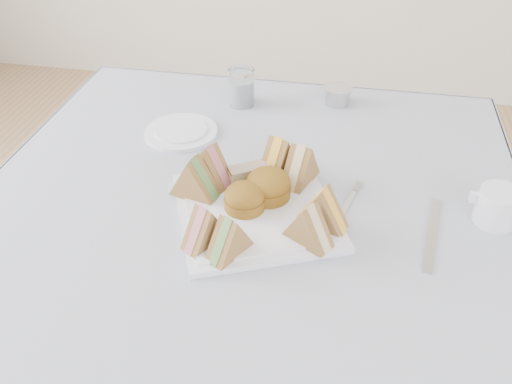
% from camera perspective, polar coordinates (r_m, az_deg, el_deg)
% --- Properties ---
extents(table, '(0.90, 0.90, 0.74)m').
position_cam_1_polar(table, '(1.27, -0.74, -14.42)').
color(table, brown).
rests_on(table, floor).
extents(tablecloth, '(1.02, 1.02, 0.01)m').
position_cam_1_polar(tablecloth, '(1.00, -0.90, -1.03)').
color(tablecloth, '#9CA6C3').
rests_on(tablecloth, table).
extents(serving_plate, '(0.36, 0.36, 0.01)m').
position_cam_1_polar(serving_plate, '(0.97, 0.00, -2.08)').
color(serving_plate, white).
rests_on(serving_plate, tablecloth).
extents(sandwich_fl_a, '(0.07, 0.09, 0.07)m').
position_cam_1_polar(sandwich_fl_a, '(0.88, -5.44, -3.44)').
color(sandwich_fl_a, olive).
rests_on(sandwich_fl_a, serving_plate).
extents(sandwich_fl_b, '(0.07, 0.09, 0.07)m').
position_cam_1_polar(sandwich_fl_b, '(0.86, -2.84, -4.59)').
color(sandwich_fl_b, olive).
rests_on(sandwich_fl_b, serving_plate).
extents(sandwich_fr_a, '(0.10, 0.07, 0.08)m').
position_cam_1_polar(sandwich_fr_a, '(0.91, 7.00, -1.55)').
color(sandwich_fr_a, olive).
rests_on(sandwich_fr_a, serving_plate).
extents(sandwich_fr_b, '(0.09, 0.08, 0.07)m').
position_cam_1_polar(sandwich_fr_b, '(0.88, 5.56, -3.30)').
color(sandwich_fr_b, olive).
rests_on(sandwich_fr_b, serving_plate).
extents(sandwich_bl_a, '(0.10, 0.06, 0.08)m').
position_cam_1_polar(sandwich_bl_a, '(0.98, -6.52, 1.62)').
color(sandwich_bl_a, olive).
rests_on(sandwich_bl_a, serving_plate).
extents(sandwich_bl_b, '(0.10, 0.08, 0.08)m').
position_cam_1_polar(sandwich_bl_b, '(1.01, -4.84, 2.94)').
color(sandwich_bl_b, olive).
rests_on(sandwich_bl_b, serving_plate).
extents(sandwich_br_a, '(0.07, 0.10, 0.08)m').
position_cam_1_polar(sandwich_br_a, '(1.01, 4.72, 3.02)').
color(sandwich_br_a, olive).
rests_on(sandwich_br_a, serving_plate).
extents(sandwich_br_b, '(0.08, 0.10, 0.08)m').
position_cam_1_polar(sandwich_br_b, '(1.03, 2.36, 3.84)').
color(sandwich_br_b, olive).
rests_on(sandwich_br_b, serving_plate).
extents(scone_left, '(0.09, 0.09, 0.05)m').
position_cam_1_polar(scone_left, '(0.95, -1.21, -0.63)').
color(scone_left, brown).
rests_on(scone_left, serving_plate).
extents(scone_right, '(0.11, 0.11, 0.05)m').
position_cam_1_polar(scone_right, '(0.97, 1.30, 0.72)').
color(scone_right, brown).
rests_on(scone_right, serving_plate).
extents(pastry_slice, '(0.08, 0.07, 0.04)m').
position_cam_1_polar(pastry_slice, '(1.02, -0.73, 1.87)').
color(pastry_slice, beige).
rests_on(pastry_slice, serving_plate).
extents(side_plate, '(0.21, 0.21, 0.01)m').
position_cam_1_polar(side_plate, '(1.21, -7.89, 6.27)').
color(side_plate, white).
rests_on(side_plate, tablecloth).
extents(water_glass, '(0.07, 0.07, 0.09)m').
position_cam_1_polar(water_glass, '(1.30, -1.55, 10.98)').
color(water_glass, white).
rests_on(water_glass, tablecloth).
extents(tea_strainer, '(0.09, 0.09, 0.04)m').
position_cam_1_polar(tea_strainer, '(1.33, 8.60, 9.91)').
color(tea_strainer, '#B9B9B9').
rests_on(tea_strainer, tablecloth).
extents(knife, '(0.05, 0.20, 0.00)m').
position_cam_1_polar(knife, '(0.98, 18.06, -4.15)').
color(knife, '#B9B9B9').
rests_on(knife, tablecloth).
extents(fork, '(0.06, 0.18, 0.00)m').
position_cam_1_polar(fork, '(0.97, 8.68, -2.87)').
color(fork, '#B9B9B9').
rests_on(fork, tablecloth).
extents(creamer_jug, '(0.08, 0.08, 0.06)m').
position_cam_1_polar(creamer_jug, '(1.02, 24.11, -1.43)').
color(creamer_jug, white).
rests_on(creamer_jug, tablecloth).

